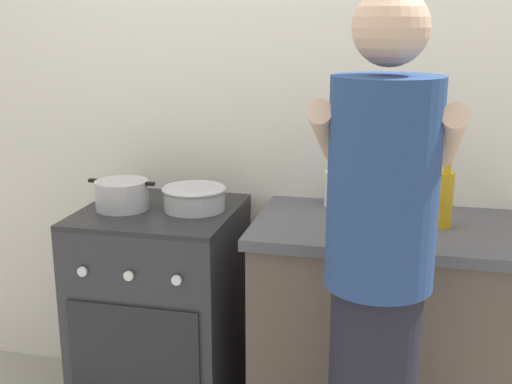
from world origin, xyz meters
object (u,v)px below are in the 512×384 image
pot (122,195)px  utensil_crock (337,183)px  person (377,297)px  mixing_bowl (194,197)px  oil_bottle (445,198)px  stove_range (163,314)px

pot → utensil_crock: utensil_crock is taller
utensil_crock → person: bearing=-75.5°
mixing_bowl → utensil_crock: bearing=18.5°
oil_bottle → stove_range: bearing=-179.5°
stove_range → oil_bottle: (1.08, 0.01, 0.56)m
utensil_crock → oil_bottle: (0.40, -0.19, 0.01)m
mixing_bowl → oil_bottle: size_ratio=1.00×
oil_bottle → mixing_bowl: bearing=179.2°
mixing_bowl → utensil_crock: 0.57m
stove_range → oil_bottle: oil_bottle is taller
pot → stove_range: bearing=11.9°
stove_range → person: 1.13m
stove_range → mixing_bowl: bearing=9.5°
pot → oil_bottle: (1.22, 0.04, 0.05)m
mixing_bowl → utensil_crock: size_ratio=0.76×
mixing_bowl → utensil_crock: (0.54, 0.18, 0.04)m
stove_range → person: (0.88, -0.57, 0.41)m
utensil_crock → person: 0.81m
oil_bottle → utensil_crock: bearing=154.3°
oil_bottle → person: person is taller
mixing_bowl → pot: bearing=-169.3°
utensil_crock → oil_bottle: 0.45m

